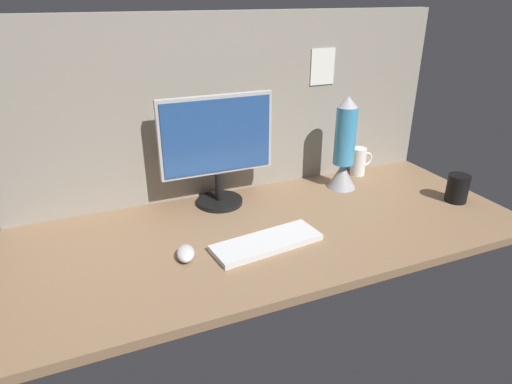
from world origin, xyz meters
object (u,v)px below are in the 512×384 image
(keyboard, at_px, (267,243))
(mug_ceramic_white, at_px, (359,161))
(mouse, at_px, (186,253))
(lava_lamp, at_px, (344,151))
(monitor, at_px, (217,146))
(mug_black_travel, at_px, (457,188))

(keyboard, xyz_separation_m, mug_ceramic_white, (0.64, 0.41, 0.05))
(mouse, distance_m, lava_lamp, 0.82)
(monitor, relative_size, lava_lamp, 1.12)
(keyboard, bearing_deg, mouse, 166.90)
(lava_lamp, bearing_deg, mug_black_travel, -40.49)
(mug_ceramic_white, bearing_deg, monitor, -176.62)
(monitor, bearing_deg, mouse, -123.47)
(mouse, distance_m, mug_ceramic_white, 0.99)
(mug_black_travel, bearing_deg, monitor, 158.16)
(mug_ceramic_white, height_order, lava_lamp, lava_lamp)
(mug_ceramic_white, bearing_deg, mouse, -157.26)
(mug_black_travel, relative_size, lava_lamp, 0.28)
(mouse, bearing_deg, mug_black_travel, 12.36)
(monitor, distance_m, mug_ceramic_white, 0.71)
(keyboard, xyz_separation_m, mouse, (-0.27, 0.03, 0.01))
(monitor, xyz_separation_m, keyboard, (0.04, -0.37, -0.23))
(mug_ceramic_white, bearing_deg, lava_lamp, -147.50)
(mug_ceramic_white, xyz_separation_m, lava_lamp, (-0.15, -0.10, 0.10))
(mug_black_travel, height_order, mug_ceramic_white, mug_ceramic_white)
(mug_black_travel, bearing_deg, keyboard, -178.83)
(keyboard, height_order, mug_ceramic_white, mug_ceramic_white)
(mug_ceramic_white, relative_size, lava_lamp, 0.32)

